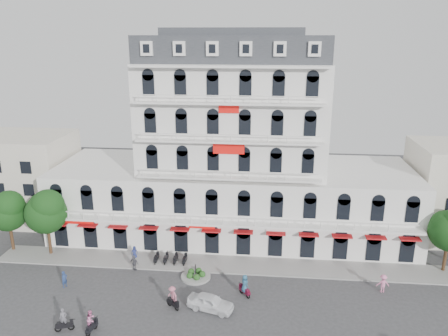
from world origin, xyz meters
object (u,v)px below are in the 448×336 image
rider_west (64,321)px  rider_center (173,297)px  parked_car (211,302)px  rider_east (245,285)px  rider_southwest (91,321)px

rider_west → rider_center: bearing=6.4°
rider_west → parked_car: bearing=0.0°
rider_west → rider_center: 9.77m
rider_west → rider_east: bearing=4.9°
rider_southwest → rider_west: bearing=101.9°
parked_car → rider_east: 4.08m
parked_car → rider_east: rider_east is taller
parked_car → rider_southwest: (-9.92, -4.37, 0.40)m
parked_car → rider_east: (3.10, 2.63, 0.42)m
rider_west → rider_center: rider_center is taller
rider_west → rider_southwest: bearing=-19.3°
rider_southwest → rider_east: rider_east is taller
rider_southwest → rider_east: bearing=-50.0°
parked_car → rider_west: (-12.42, -4.37, 0.27)m
rider_east → rider_center: bearing=72.1°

